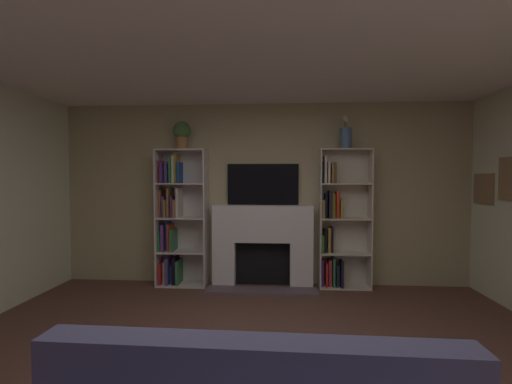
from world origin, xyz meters
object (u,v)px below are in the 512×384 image
Objects in this scene: bookshelf_left at (177,220)px; vase_with_flowers at (346,137)px; bookshelf_right at (338,222)px; fireplace at (263,243)px; potted_plant at (182,133)px; coffee_table at (260,376)px; tv at (263,184)px.

vase_with_flowers is at bearing -0.65° from bookshelf_left.
bookshelf_right is at bearing 146.67° from vase_with_flowers.
bookshelf_left is 2.28m from bookshelf_right.
bookshelf_right reaches higher than fireplace.
potted_plant reaches higher than coffee_table.
tv is at bearing 92.28° from coffee_table.
bookshelf_left is at bearing -175.63° from tv.
vase_with_flowers is at bearing 70.65° from coffee_table.
potted_plant reaches higher than bookshelf_left.
fireplace reaches higher than coffee_table.
tv is 1.33m from bookshelf_left.
bookshelf_left is 2.64m from vase_with_flowers.
fireplace is 3.78× the size of potted_plant.
coffee_table is at bearing -107.57° from bookshelf_right.
vase_with_flowers is at bearing -33.33° from bookshelf_right.
vase_with_flowers reaches higher than bookshelf_right.
bookshelf_right is at bearing -3.59° from tv.
potted_plant is (-1.14, -0.02, 1.55)m from fireplace.
potted_plant is at bearing -178.76° from fireplace.
tv is 0.52× the size of bookshelf_left.
fireplace is at bearing 1.24° from potted_plant.
coffee_table is (1.35, -2.93, -0.53)m from bookshelf_left.
potted_plant reaches higher than tv.
vase_with_flowers is (1.14, -0.12, 0.65)m from tv.
vase_with_flowers is 3.51m from coffee_table.
tv is at bearing 176.41° from bookshelf_right.
potted_plant reaches higher than bookshelf_right.
fireplace is 1.86m from vase_with_flowers.
potted_plant is at bearing -173.99° from tv.
fireplace is at bearing -0.06° from bookshelf_left.
bookshelf_right is at bearing 72.43° from coffee_table.
potted_plant is 3.62m from coffee_table.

